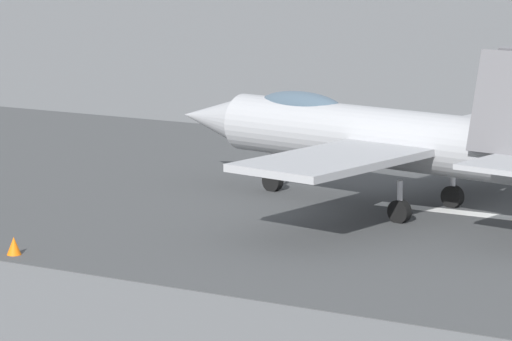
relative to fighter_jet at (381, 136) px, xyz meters
The scene contains 4 objects.
ground_plane 3.69m from the fighter_jet, 167.74° to the right, with size 400.00×400.00×0.00m, color slate.
runway_strip 3.70m from the fighter_jet, 167.82° to the right, with size 240.00×26.00×0.02m.
fighter_jet is the anchor object (origin of this frame).
marker_cone_mid 13.39m from the fighter_jet, 62.02° to the left, with size 0.44×0.44×0.55m, color orange.
Camera 1 is at (-18.06, 44.12, 9.84)m, focal length 101.66 mm.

